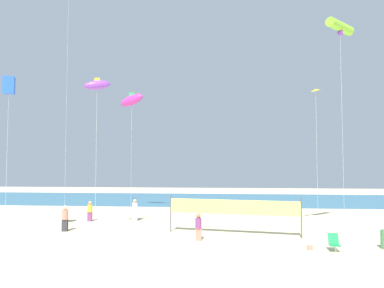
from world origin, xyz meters
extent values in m
plane|color=beige|center=(0.00, 0.00, 0.00)|extent=(120.00, 120.00, 0.00)
cube|color=teal|center=(0.00, 33.99, 0.00)|extent=(120.00, 20.00, 0.01)
cube|color=#2D2D33|center=(-9.55, 8.49, 0.39)|extent=(0.37, 0.22, 0.77)
cylinder|color=#EA7260|center=(-9.55, 8.49, 1.09)|extent=(0.39, 0.39, 0.64)
sphere|color=beige|center=(-9.55, 8.49, 1.56)|extent=(0.29, 0.29, 0.29)
cube|color=#7A3872|center=(-9.59, 13.10, 0.36)|extent=(0.34, 0.20, 0.71)
cylinder|color=gold|center=(-9.59, 13.10, 1.01)|extent=(0.36, 0.36, 0.59)
sphere|color=tan|center=(-9.59, 13.10, 1.44)|extent=(0.26, 0.26, 0.26)
cube|color=#EA7260|center=(-0.51, 6.21, 0.36)|extent=(0.34, 0.20, 0.71)
cylinder|color=#7A3872|center=(-0.51, 6.21, 1.01)|extent=(0.36, 0.36, 0.59)
sphere|color=#997051|center=(-0.51, 6.21, 1.43)|extent=(0.26, 0.26, 0.26)
cube|color=white|center=(-6.10, 13.46, 0.40)|extent=(0.38, 0.23, 0.79)
cylinder|color=white|center=(-6.10, 13.46, 1.12)|extent=(0.40, 0.40, 0.65)
sphere|color=tan|center=(-6.10, 13.46, 1.59)|extent=(0.29, 0.29, 0.29)
cube|color=#1E8C4C|center=(6.55, 3.98, 0.32)|extent=(0.52, 0.48, 0.03)
cube|color=#1E8C4C|center=(6.55, 4.27, 0.60)|extent=(0.52, 0.23, 0.57)
cylinder|color=silver|center=(6.55, 3.83, 0.16)|extent=(0.03, 0.03, 0.32)
cylinder|color=silver|center=(6.55, 4.12, 0.16)|extent=(0.03, 0.03, 0.32)
cylinder|color=#4C4C51|center=(-2.58, 9.07, 1.20)|extent=(0.08, 0.08, 2.40)
cylinder|color=#4C4C51|center=(5.55, 7.51, 1.20)|extent=(0.08, 0.08, 2.40)
cube|color=#EAE566|center=(1.49, 8.29, 1.73)|extent=(8.14, 1.58, 0.90)
cube|color=#EA7260|center=(5.38, 4.29, 0.12)|extent=(0.29, 0.14, 0.23)
cylinder|color=silver|center=(8.43, 8.86, 6.63)|extent=(0.01, 0.01, 13.27)
cylinder|color=#8CD833|center=(8.43, 8.86, 13.27)|extent=(2.21, 2.31, 0.61)
sphere|color=purple|center=(8.43, 8.86, 12.86)|extent=(0.36, 0.36, 0.36)
cylinder|color=silver|center=(7.24, 10.76, 4.75)|extent=(0.01, 0.01, 9.49)
pyramid|color=yellow|center=(7.23, 10.75, 9.56)|extent=(0.61, 0.59, 0.25)
cylinder|color=silver|center=(-7.05, 7.25, 4.72)|extent=(0.01, 0.01, 9.45)
ellipsoid|color=purple|center=(-7.05, 7.25, 9.45)|extent=(1.82, 1.26, 0.84)
cube|color=yellow|center=(-7.05, 7.25, 9.70)|extent=(0.33, 0.06, 0.42)
cylinder|color=silver|center=(-8.14, 19.97, 5.35)|extent=(0.01, 0.01, 10.70)
ellipsoid|color=#D833A5|center=(-8.14, 19.97, 10.70)|extent=(2.97, 2.09, 1.55)
cube|color=green|center=(-8.14, 19.97, 11.10)|extent=(0.54, 0.06, 0.67)
cylinder|color=silver|center=(-13.21, 16.58, 10.74)|extent=(0.01, 0.01, 21.49)
cylinder|color=silver|center=(-11.96, 5.59, 4.59)|extent=(0.01, 0.01, 9.18)
cube|color=blue|center=(-11.96, 5.59, 9.18)|extent=(0.84, 0.84, 1.02)
camera|label=1|loc=(1.33, -16.07, 4.29)|focal=35.81mm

